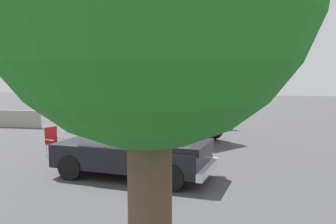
{
  "coord_description": "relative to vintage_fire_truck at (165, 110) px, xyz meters",
  "views": [
    {
      "loc": [
        3.19,
        -15.73,
        2.96
      ],
      "look_at": [
        0.13,
        0.47,
        1.12
      ],
      "focal_mm": 39.59,
      "sensor_mm": 36.0,
      "label": 1
    }
  ],
  "objects": [
    {
      "name": "lawn_chair_by_car",
      "position": [
        2.71,
        2.41,
        -0.61
      ],
      "size": [
        0.67,
        0.67,
        1.02
      ],
      "color": "#B7BABF",
      "rests_on": "ground"
    },
    {
      "name": "lawn_chair_spare",
      "position": [
        -3.01,
        -4.67,
        -0.61
      ],
      "size": [
        0.66,
        0.66,
        1.02
      ],
      "color": "#B7BABF",
      "rests_on": "ground"
    },
    {
      "name": "classic_hot_rod",
      "position": [
        0.41,
        -6.56,
        -0.45
      ],
      "size": [
        4.59,
        2.48,
        1.46
      ],
      "color": "black",
      "rests_on": "ground"
    },
    {
      "name": "vintage_fire_truck",
      "position": [
        0.0,
        0.0,
        0.0
      ],
      "size": [
        6.02,
        5.38,
        2.59
      ],
      "color": "black",
      "rests_on": "ground"
    },
    {
      "name": "ground_plane",
      "position": [
        0.06,
        -0.62,
        -1.2
      ],
      "size": [
        60.0,
        60.0,
        0.0
      ],
      "primitive_type": "plane",
      "color": "#424244"
    },
    {
      "name": "lawn_chair_near_truck",
      "position": [
        0.34,
        3.24,
        -0.61
      ],
      "size": [
        0.56,
        0.55,
        1.02
      ],
      "color": "#B7BABF",
      "rests_on": "ground"
    },
    {
      "name": "spectator_seated",
      "position": [
        0.36,
        3.11,
        -0.5
      ],
      "size": [
        0.44,
        0.57,
        1.29
      ],
      "color": "#383842",
      "rests_on": "ground"
    }
  ]
}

